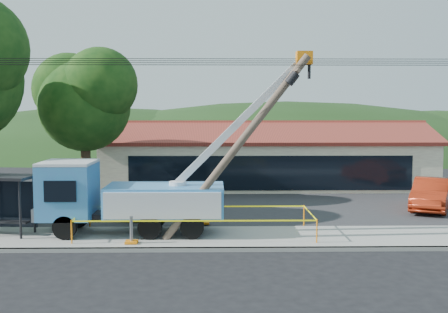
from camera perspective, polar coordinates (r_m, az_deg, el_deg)
name	(u,v)px	position (r m, az deg, el deg)	size (l,w,h in m)	color
ground	(203,267)	(20.09, -2.20, -11.12)	(120.00, 120.00, 0.00)	black
curb	(204,250)	(22.10, -2.08, -9.42)	(60.00, 0.25, 0.15)	gray
sidewalk	(205,238)	(23.94, -1.99, -8.29)	(60.00, 4.00, 0.15)	gray
parking_lot	(207,206)	(31.78, -1.73, -5.02)	(60.00, 12.00, 0.10)	#28282B
strip_mall	(265,160)	(39.61, 4.21, -0.37)	(22.50, 8.53, 4.67)	#B8AB92
tree_lot	(84,96)	(33.15, -13.99, 5.95)	(6.30, 5.60, 8.94)	#332316
hill_west	(98,150)	(76.09, -12.66, 0.67)	(78.40, 56.00, 28.00)	black
hill_center	(286,150)	(75.12, 6.36, 0.71)	(89.60, 64.00, 32.00)	black
hill_east	(435,149)	(80.16, 20.69, 0.69)	(72.80, 52.00, 26.00)	black
utility_truck	(128,195)	(24.57, -9.77, -3.91)	(11.61, 4.20, 7.77)	black
leaning_pole	(243,139)	(22.91, 1.97, 1.80)	(6.08, 1.80, 7.70)	brown
bus_shelter	(4,191)	(25.86, -21.41, -3.27)	(2.86, 2.01, 2.54)	black
caution_tape	(196,218)	(24.24, -2.86, -6.23)	(9.89, 3.32, 0.96)	orange
car_silver	(144,216)	(29.46, -8.09, -5.96)	(1.97, 4.89, 1.66)	#B0B4B8
car_red	(431,211)	(32.32, 20.26, -5.25)	(1.78, 5.12, 1.69)	#9C260F
car_white	(3,204)	(34.88, -21.55, -4.55)	(2.18, 5.36, 1.55)	silver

